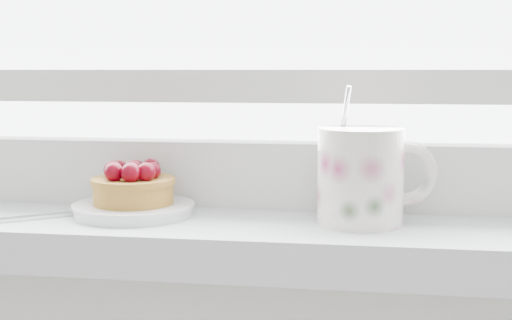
% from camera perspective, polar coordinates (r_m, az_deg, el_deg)
% --- Properties ---
extents(saucer, '(0.12, 0.12, 0.01)m').
position_cam_1_polar(saucer, '(0.74, -9.76, -3.91)').
color(saucer, silver).
rests_on(saucer, windowsill).
extents(raspberry_tart, '(0.09, 0.09, 0.04)m').
position_cam_1_polar(raspberry_tart, '(0.73, -9.81, -1.96)').
color(raspberry_tart, '#8E601F').
rests_on(raspberry_tart, saucer).
extents(floral_mug, '(0.13, 0.10, 0.13)m').
position_cam_1_polar(floral_mug, '(0.69, 8.60, -1.12)').
color(floral_mug, silver).
rests_on(floral_mug, windowsill).
extents(fork, '(0.17, 0.14, 0.00)m').
position_cam_1_polar(fork, '(0.75, -15.81, -4.26)').
color(fork, silver).
rests_on(fork, windowsill).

